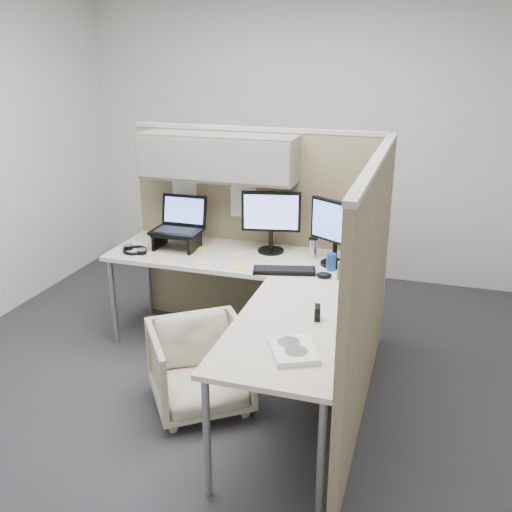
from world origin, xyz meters
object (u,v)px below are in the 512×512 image
(desk, at_px, (254,285))
(office_chair, at_px, (200,363))
(keyboard, at_px, (284,271))
(monitor_left, at_px, (271,217))

(desk, bearing_deg, office_chair, -115.65)
(keyboard, bearing_deg, office_chair, -134.75)
(monitor_left, height_order, keyboard, monitor_left)
(monitor_left, xyz_separation_m, keyboard, (0.21, -0.38, -0.26))
(monitor_left, relative_size, keyboard, 1.09)
(desk, height_order, office_chair, desk)
(desk, distance_m, keyboard, 0.25)
(office_chair, height_order, keyboard, keyboard)
(desk, relative_size, monitor_left, 4.29)
(office_chair, xyz_separation_m, keyboard, (0.38, 0.64, 0.44))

